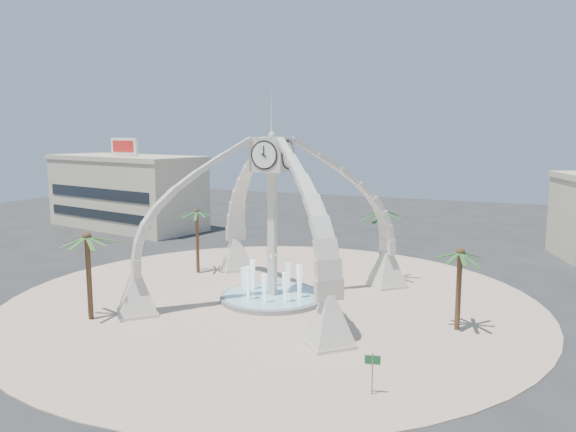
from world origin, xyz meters
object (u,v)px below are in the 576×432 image
at_px(fountain, 272,296).
at_px(palm_north, 382,212).
at_px(palm_east, 460,253).
at_px(palm_south, 87,238).
at_px(street_sign, 373,365).
at_px(clock_tower, 272,216).
at_px(palm_west, 197,212).

xyz_separation_m(fountain, palm_north, (6.20, 8.61, 5.76)).
relative_size(palm_east, palm_north, 0.85).
bearing_deg(fountain, palm_north, 54.27).
relative_size(palm_east, palm_south, 0.90).
height_order(fountain, street_sign, fountain).
relative_size(clock_tower, palm_north, 2.61).
relative_size(palm_west, palm_north, 0.92).
bearing_deg(palm_west, clock_tower, -25.81).
xyz_separation_m(clock_tower, street_sign, (11.14, -12.21, -4.93)).
xyz_separation_m(clock_tower, palm_east, (13.73, -1.15, -1.40)).
distance_m(clock_tower, palm_east, 13.85).
xyz_separation_m(palm_west, palm_south, (0.28, -13.76, 0.10)).
bearing_deg(palm_east, palm_south, -161.10).
xyz_separation_m(fountain, palm_east, (13.73, -1.15, 4.80)).
xyz_separation_m(fountain, palm_south, (-9.41, -9.07, 5.39)).
bearing_deg(palm_north, fountain, -125.73).
xyz_separation_m(clock_tower, palm_south, (-9.41, -9.07, -0.81)).
distance_m(palm_west, street_sign, 27.13).
relative_size(palm_west, street_sign, 2.89).
relative_size(palm_east, palm_west, 0.93).
bearing_deg(palm_east, palm_north, 127.69).
bearing_deg(palm_south, palm_west, 91.18).
bearing_deg(palm_south, clock_tower, 43.95).
distance_m(palm_west, palm_south, 13.76).
height_order(clock_tower, palm_north, clock_tower).
bearing_deg(street_sign, clock_tower, 119.15).
height_order(palm_west, street_sign, palm_west).
distance_m(clock_tower, palm_west, 10.81).
xyz_separation_m(clock_tower, palm_north, (6.20, 8.61, -0.44)).
bearing_deg(fountain, clock_tower, -90.00).
bearing_deg(palm_north, palm_east, -52.31).
bearing_deg(street_sign, palm_east, 63.58).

